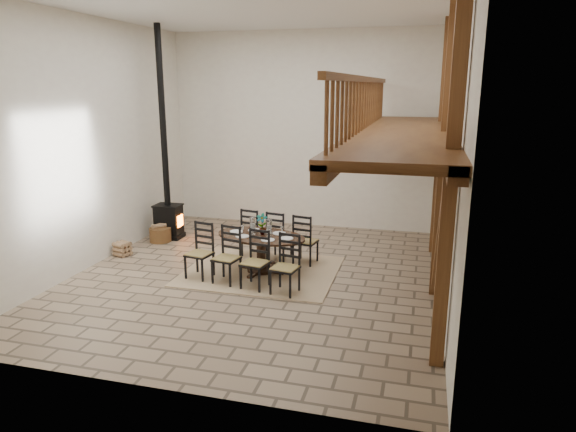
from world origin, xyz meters
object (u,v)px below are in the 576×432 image
(dining_table, at_px, (259,254))
(wood_stove, at_px, (167,193))
(log_basket, at_px, (160,234))
(log_stack, at_px, (122,249))

(dining_table, distance_m, wood_stove, 3.47)
(wood_stove, xyz_separation_m, log_basket, (-0.06, -0.34, -0.94))
(dining_table, bearing_deg, wood_stove, 159.02)
(dining_table, xyz_separation_m, log_basket, (-2.96, 1.42, -0.21))
(dining_table, distance_m, log_basket, 3.29)
(dining_table, relative_size, wood_stove, 0.48)
(dining_table, height_order, log_basket, dining_table)
(log_basket, relative_size, log_stack, 1.33)
(dining_table, xyz_separation_m, log_stack, (-3.24, 0.24, -0.24))
(wood_stove, bearing_deg, log_stack, -103.82)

